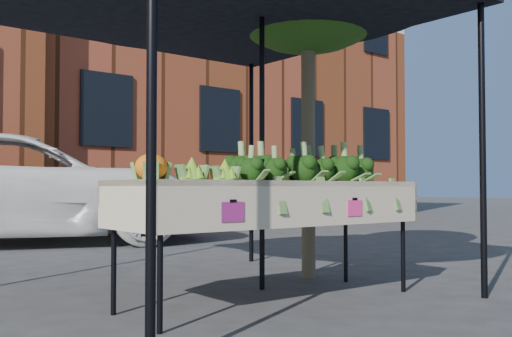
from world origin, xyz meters
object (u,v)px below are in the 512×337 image
canopy (223,124)px  street_tree (308,79)px  table (273,241)px  vehicle (24,50)px

canopy → street_tree: size_ratio=0.84×
table → vehicle: vehicle is taller
table → street_tree: (1.02, 0.68, 1.43)m
table → vehicle: size_ratio=0.40×
street_tree → canopy: bearing=-173.6°
vehicle → canopy: bearing=-161.1°
table → canopy: size_ratio=0.76×
street_tree → table: bearing=-146.6°
table → vehicle: (0.01, 5.98, 2.55)m
vehicle → table: bearing=-160.4°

